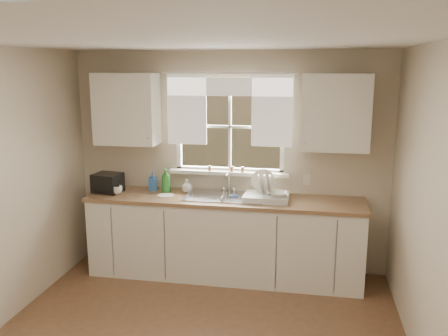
% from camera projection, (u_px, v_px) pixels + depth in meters
% --- Properties ---
extents(room_walls, '(3.62, 4.02, 2.50)m').
position_uv_depth(room_walls, '(181.00, 219.00, 3.45)').
color(room_walls, beige).
rests_on(room_walls, ground).
extents(ceiling, '(3.60, 4.00, 0.02)m').
position_uv_depth(ceiling, '(181.00, 40.00, 3.24)').
color(ceiling, silver).
rests_on(ceiling, room_walls).
extents(window, '(1.38, 0.16, 1.06)m').
position_uv_depth(window, '(230.00, 141.00, 5.38)').
color(window, white).
rests_on(window, room_walls).
extents(curtains, '(1.50, 0.03, 0.81)m').
position_uv_depth(curtains, '(229.00, 102.00, 5.24)').
color(curtains, white).
rests_on(curtains, room_walls).
extents(base_cabinets, '(3.00, 0.62, 0.87)m').
position_uv_depth(base_cabinets, '(224.00, 239.00, 5.30)').
color(base_cabinets, white).
rests_on(base_cabinets, ground).
extents(countertop, '(3.04, 0.65, 0.04)m').
position_uv_depth(countertop, '(224.00, 199.00, 5.20)').
color(countertop, olive).
rests_on(countertop, base_cabinets).
extents(upper_cabinet_left, '(0.70, 0.33, 0.80)m').
position_uv_depth(upper_cabinet_left, '(127.00, 109.00, 5.34)').
color(upper_cabinet_left, white).
rests_on(upper_cabinet_left, room_walls).
extents(upper_cabinet_right, '(0.70, 0.33, 0.80)m').
position_uv_depth(upper_cabinet_right, '(335.00, 112.00, 4.93)').
color(upper_cabinet_right, white).
rests_on(upper_cabinet_right, room_walls).
extents(wall_outlet, '(0.08, 0.01, 0.12)m').
position_uv_depth(wall_outlet, '(307.00, 180.00, 5.30)').
color(wall_outlet, beige).
rests_on(wall_outlet, room_walls).
extents(sill_jars, '(0.42, 0.04, 0.06)m').
position_uv_depth(sill_jars, '(228.00, 169.00, 5.39)').
color(sill_jars, brown).
rests_on(sill_jars, window).
extents(backyard, '(20.00, 10.00, 6.13)m').
position_uv_depth(backyard, '(301.00, 16.00, 11.03)').
color(backyard, '#335421').
rests_on(backyard, ground).
extents(sink, '(0.88, 0.52, 0.40)m').
position_uv_depth(sink, '(225.00, 203.00, 5.24)').
color(sink, '#B7B7BC').
rests_on(sink, countertop).
extents(dish_rack, '(0.48, 0.37, 0.31)m').
position_uv_depth(dish_rack, '(266.00, 194.00, 5.10)').
color(dish_rack, silver).
rests_on(dish_rack, countertop).
extents(bowl, '(0.21, 0.21, 0.05)m').
position_uv_depth(bowl, '(278.00, 194.00, 5.02)').
color(bowl, white).
rests_on(bowl, dish_rack).
extents(soap_bottle_a, '(0.13, 0.13, 0.28)m').
position_uv_depth(soap_bottle_a, '(166.00, 180.00, 5.40)').
color(soap_bottle_a, '#297F2C').
rests_on(soap_bottle_a, countertop).
extents(soap_bottle_b, '(0.12, 0.12, 0.22)m').
position_uv_depth(soap_bottle_b, '(153.00, 181.00, 5.49)').
color(soap_bottle_b, '#2E64AE').
rests_on(soap_bottle_b, countertop).
extents(soap_bottle_c, '(0.15, 0.15, 0.15)m').
position_uv_depth(soap_bottle_c, '(187.00, 186.00, 5.40)').
color(soap_bottle_c, '#F1EAC7').
rests_on(soap_bottle_c, countertop).
extents(saucer, '(0.18, 0.18, 0.01)m').
position_uv_depth(saucer, '(166.00, 196.00, 5.26)').
color(saucer, white).
rests_on(saucer, countertop).
extents(cup, '(0.16, 0.16, 0.10)m').
position_uv_depth(cup, '(117.00, 190.00, 5.32)').
color(cup, silver).
rests_on(cup, countertop).
extents(black_appliance, '(0.33, 0.30, 0.22)m').
position_uv_depth(black_appliance, '(108.00, 183.00, 5.41)').
color(black_appliance, black).
rests_on(black_appliance, countertop).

